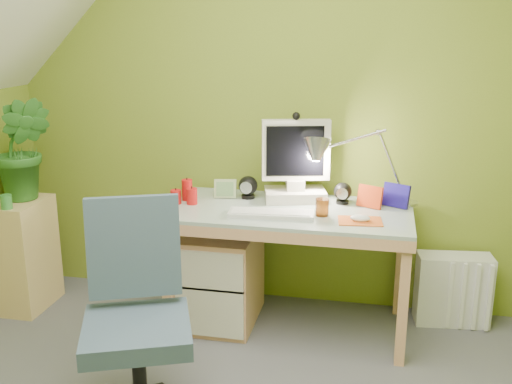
% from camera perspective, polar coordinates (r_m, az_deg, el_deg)
% --- Properties ---
extents(wall_back, '(3.20, 0.01, 2.40)m').
position_cam_1_polar(wall_back, '(3.52, 2.02, 8.08)').
color(wall_back, olive).
rests_on(wall_back, floor).
extents(desk, '(1.31, 0.66, 0.70)m').
position_cam_1_polar(desk, '(3.37, 3.18, -7.30)').
color(desk, tan).
rests_on(desk, floor).
extents(monitor, '(0.46, 0.34, 0.57)m').
position_cam_1_polar(monitor, '(3.35, 3.82, 3.92)').
color(monitor, beige).
rests_on(monitor, desk).
extents(speaker_left, '(0.12, 0.12, 0.13)m').
position_cam_1_polar(speaker_left, '(3.43, -0.76, 0.48)').
color(speaker_left, black).
rests_on(speaker_left, desk).
extents(speaker_right, '(0.11, 0.11, 0.12)m').
position_cam_1_polar(speaker_right, '(3.36, 8.26, -0.11)').
color(speaker_right, black).
rests_on(speaker_right, desk).
extents(keyboard, '(0.46, 0.18, 0.02)m').
position_cam_1_polar(keyboard, '(3.13, 1.44, -2.08)').
color(keyboard, silver).
rests_on(keyboard, desk).
extents(mousepad, '(0.24, 0.18, 0.01)m').
position_cam_1_polar(mousepad, '(3.09, 9.88, -2.74)').
color(mousepad, '#CE5920').
rests_on(mousepad, desk).
extents(mouse, '(0.11, 0.07, 0.03)m').
position_cam_1_polar(mouse, '(3.08, 9.89, -2.48)').
color(mouse, white).
rests_on(mouse, mousepad).
extents(amber_tumbler, '(0.08, 0.08, 0.09)m').
position_cam_1_polar(amber_tumbler, '(3.14, 6.32, -1.45)').
color(amber_tumbler, '#9B4F16').
rests_on(amber_tumbler, desk).
extents(candle_cluster, '(0.17, 0.15, 0.12)m').
position_cam_1_polar(candle_cluster, '(3.38, -6.78, 0.02)').
color(candle_cluster, red).
rests_on(candle_cluster, desk).
extents(photo_frame_red, '(0.14, 0.08, 0.12)m').
position_cam_1_polar(photo_frame_red, '(3.32, 10.80, -0.43)').
color(photo_frame_red, red).
rests_on(photo_frame_red, desk).
extents(photo_frame_blue, '(0.14, 0.09, 0.13)m').
position_cam_1_polar(photo_frame_blue, '(3.36, 13.20, -0.32)').
color(photo_frame_blue, navy).
rests_on(photo_frame_blue, desk).
extents(photo_frame_green, '(0.13, 0.04, 0.11)m').
position_cam_1_polar(photo_frame_green, '(3.45, -2.94, 0.32)').
color(photo_frame_green, '#ABBE83').
rests_on(photo_frame_green, desk).
extents(desk_lamp, '(0.60, 0.29, 0.62)m').
position_cam_1_polar(desk_lamp, '(3.32, 11.56, 3.98)').
color(desk_lamp, silver).
rests_on(desk_lamp, desk).
extents(side_ledge, '(0.25, 0.38, 0.67)m').
position_cam_1_polar(side_ledge, '(3.87, -21.12, -5.57)').
color(side_ledge, tan).
rests_on(side_ledge, floor).
extents(potted_plant, '(0.38, 0.33, 0.61)m').
position_cam_1_polar(potted_plant, '(3.72, -21.32, 3.85)').
color(potted_plant, '#2B6722').
rests_on(potted_plant, side_ledge).
extents(green_cup, '(0.07, 0.07, 0.08)m').
position_cam_1_polar(green_cup, '(3.62, -22.69, -0.87)').
color(green_cup, '#398939').
rests_on(green_cup, side_ledge).
extents(task_chair, '(0.65, 0.65, 0.90)m').
position_cam_1_polar(task_chair, '(2.59, -11.29, -12.71)').
color(task_chair, '#394C5E').
rests_on(task_chair, floor).
extents(radiator, '(0.43, 0.21, 0.41)m').
position_cam_1_polar(radiator, '(3.64, 18.24, -8.81)').
color(radiator, silver).
rests_on(radiator, floor).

